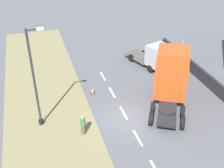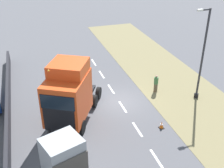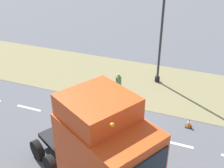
# 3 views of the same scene
# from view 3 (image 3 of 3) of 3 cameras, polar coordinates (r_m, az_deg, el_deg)

# --- Properties ---
(ground_plane) EXTENTS (120.00, 120.00, 0.00)m
(ground_plane) POSITION_cam_3_polar(r_m,az_deg,el_deg) (16.73, -1.06, -8.71)
(ground_plane) COLOR #515156
(ground_plane) RESTS_ON ground
(grass_verge) EXTENTS (7.00, 44.00, 0.01)m
(grass_verge) POSITION_cam_3_polar(r_m,az_deg,el_deg) (21.51, 4.99, 0.46)
(grass_verge) COLOR olive
(grass_verge) RESTS_ON ground
(lane_markings) EXTENTS (0.16, 17.80, 0.00)m
(lane_markings) POSITION_cam_3_polar(r_m,az_deg,el_deg) (16.96, -3.28, -8.17)
(lane_markings) COLOR white
(lane_markings) RESTS_ON ground
(lorry_cab) EXTENTS (5.52, 7.04, 5.01)m
(lorry_cab) POSITION_cam_3_polar(r_m,az_deg,el_deg) (11.49, -1.74, -13.58)
(lorry_cab) COLOR black
(lorry_cab) RESTS_ON ground
(lamp_post) EXTENTS (1.31, 0.37, 7.82)m
(lamp_post) POSITION_cam_3_polar(r_m,az_deg,el_deg) (20.29, 9.87, 9.35)
(lamp_post) COLOR black
(lamp_post) RESTS_ON ground
(pedestrian) EXTENTS (0.39, 0.39, 1.65)m
(pedestrian) POSITION_cam_3_polar(r_m,az_deg,el_deg) (19.38, 1.32, -0.13)
(pedestrian) COLOR brown
(pedestrian) RESTS_ON ground
(traffic_cone_lead) EXTENTS (0.36, 0.36, 0.58)m
(traffic_cone_lead) POSITION_cam_3_polar(r_m,az_deg,el_deg) (17.16, 15.37, -7.65)
(traffic_cone_lead) COLOR black
(traffic_cone_lead) RESTS_ON ground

